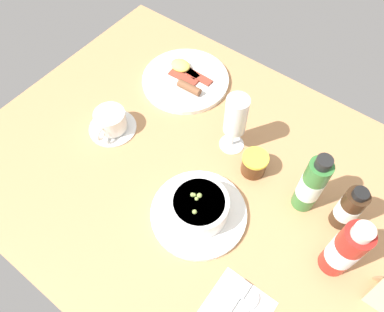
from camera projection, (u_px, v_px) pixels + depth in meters
ground_plane at (196, 175)px, 92.58cm from camera, size 110.00×84.00×3.00cm
porridge_bowl at (199, 209)px, 82.47cm from camera, size 21.96×21.96×7.49cm
coffee_cup at (111, 122)px, 96.10cm from camera, size 12.52×12.92×6.13cm
wine_glass at (236, 118)px, 86.61cm from camera, size 6.35×6.35×17.09cm
jam_jar at (254, 164)px, 89.02cm from camera, size 6.28×6.28×5.90cm
sauce_bottle_red at (345, 250)px, 71.82cm from camera, size 5.89×5.89×18.77cm
sauce_bottle_green at (311, 185)px, 79.70cm from camera, size 5.21×5.21×18.53cm
sauce_bottle_brown at (349, 208)px, 79.09cm from camera, size 4.95×4.95×13.62cm
breakfast_plate at (185, 79)px, 107.12cm from camera, size 24.95×24.95×3.70cm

